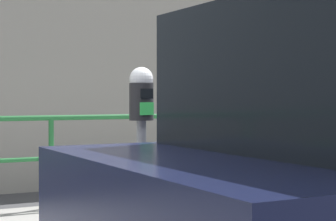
% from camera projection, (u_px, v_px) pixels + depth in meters
% --- Properties ---
extents(parking_meter, '(0.18, 0.18, 1.48)m').
position_uv_depth(parking_meter, '(141.00, 123.00, 4.33)').
color(parking_meter, slate).
rests_on(parking_meter, sidewalk_curb).
extents(pedestrian_at_meter, '(0.60, 0.68, 1.73)m').
position_uv_depth(pedestrian_at_meter, '(207.00, 132.00, 4.79)').
color(pedestrian_at_meter, slate).
rests_on(pedestrian_at_meter, sidewalk_curb).
extents(background_railing, '(24.06, 0.06, 1.06)m').
position_uv_depth(background_railing, '(51.00, 142.00, 6.89)').
color(background_railing, '#1E602D').
rests_on(background_railing, sidewalk_curb).
extents(backdrop_wall, '(32.00, 0.50, 3.72)m').
position_uv_depth(backdrop_wall, '(9.00, 65.00, 8.87)').
color(backdrop_wall, gray).
rests_on(backdrop_wall, ground).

